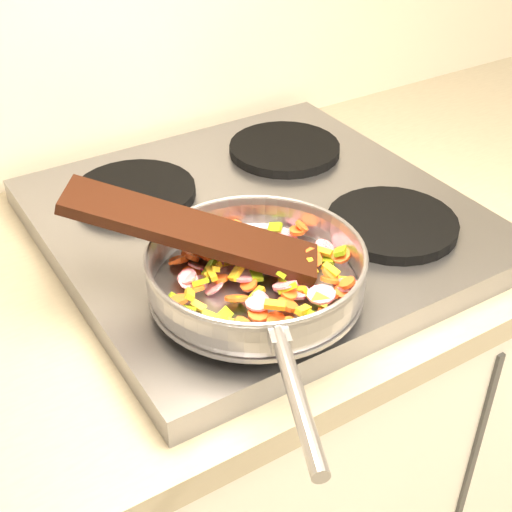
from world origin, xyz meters
TOP-DOWN VIEW (x-y plane):
  - base_cabinet at (0.00, 1.67)m, footprint 3.00×0.65m
  - cooktop at (-0.70, 1.67)m, footprint 0.60×0.60m
  - grate_fl at (-0.84, 1.52)m, footprint 0.19×0.19m
  - grate_fr at (-0.56, 1.52)m, footprint 0.19×0.19m
  - grate_bl at (-0.84, 1.81)m, footprint 0.19×0.19m
  - grate_br at (-0.56, 1.81)m, footprint 0.19×0.19m
  - saute_pan at (-0.81, 1.49)m, footprint 0.31×0.46m
  - vegetable_heap at (-0.81, 1.49)m, footprint 0.25×0.25m
  - wooden_spatula at (-0.87, 1.56)m, footprint 0.29×0.24m

SIDE VIEW (x-z plane):
  - base_cabinet at x=0.00m, z-range 0.00..0.86m
  - cooktop at x=-0.70m, z-range 0.90..0.94m
  - grate_fl at x=-0.84m, z-range 0.94..0.96m
  - grate_fr at x=-0.56m, z-range 0.94..0.96m
  - grate_bl at x=-0.84m, z-range 0.94..0.96m
  - grate_br at x=-0.56m, z-range 0.94..0.96m
  - vegetable_heap at x=-0.81m, z-range 0.95..1.00m
  - saute_pan at x=-0.81m, z-range 0.96..1.02m
  - wooden_spatula at x=-0.87m, z-range 0.97..1.08m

